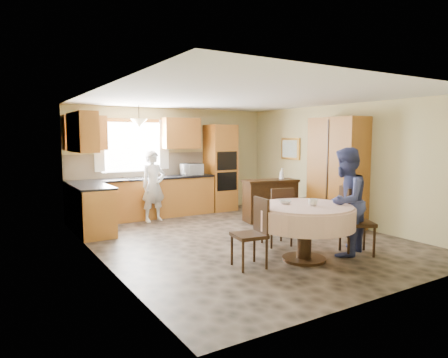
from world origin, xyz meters
TOP-DOWN VIEW (x-y plane):
  - floor at (0.00, 0.00)m, footprint 5.00×6.00m
  - ceiling at (0.00, 0.00)m, footprint 5.00×6.00m
  - wall_back at (0.00, 3.00)m, footprint 5.00×0.02m
  - wall_front at (0.00, -3.00)m, footprint 5.00×0.02m
  - wall_left at (-2.50, 0.00)m, footprint 0.02×6.00m
  - wall_right at (2.50, 0.00)m, footprint 0.02×6.00m
  - window at (-1.00, 2.98)m, footprint 1.40×0.03m
  - curtain_left at (-1.75, 2.93)m, footprint 0.22×0.02m
  - curtain_right at (-0.25, 2.93)m, footprint 0.22×0.02m
  - base_cab_back at (-0.85, 2.70)m, footprint 3.30×0.60m
  - counter_back at (-0.85, 2.70)m, footprint 3.30×0.64m
  - base_cab_left at (-2.20, 1.80)m, footprint 0.60×1.20m
  - counter_left at (-2.20, 1.80)m, footprint 0.64×1.20m
  - backsplash at (-0.85, 2.99)m, footprint 3.30×0.02m
  - wall_cab_left at (-2.05, 2.83)m, footprint 0.85×0.33m
  - wall_cab_right at (0.15, 2.83)m, footprint 0.90×0.33m
  - wall_cab_side at (-2.33, 1.80)m, footprint 0.33×1.20m
  - oven_tower at (1.15, 2.69)m, footprint 0.66×0.62m
  - oven_upper at (1.15, 2.38)m, footprint 0.56×0.01m
  - oven_lower at (1.15, 2.38)m, footprint 0.56×0.01m
  - pendant at (-1.00, 2.50)m, footprint 0.36×0.36m
  - sideboard at (1.40, 1.00)m, footprint 1.26×0.70m
  - space_heater at (2.15, 0.64)m, footprint 0.41×0.33m
  - cupboard at (2.22, -0.14)m, footprint 0.58×1.16m
  - dining_table at (0.08, -1.50)m, footprint 1.45×1.45m
  - chair_left at (-0.72, -1.34)m, footprint 0.48×0.48m
  - chair_back at (0.25, -0.69)m, footprint 0.51×0.51m
  - chair_right at (0.92, -1.64)m, footprint 0.62×0.62m
  - framed_picture at (2.47, 1.59)m, footprint 0.06×0.63m
  - microwave at (0.33, 2.65)m, footprint 0.53×0.40m
  - person_sink at (-0.78, 2.30)m, footprint 0.61×0.45m
  - person_dining at (0.80, -1.61)m, footprint 0.99×0.90m
  - bowl_sideboard at (1.07, 1.00)m, footprint 0.26×0.26m
  - bottle_sideboard at (1.71, 1.00)m, footprint 0.14×0.14m
  - cup_table at (0.13, -1.60)m, footprint 0.15×0.15m
  - bowl_table at (-0.10, -1.26)m, footprint 0.22×0.22m

SIDE VIEW (x-z plane):
  - floor at x=0.00m, z-range -0.01..0.01m
  - space_heater at x=2.15m, z-range 0.00..0.49m
  - sideboard at x=1.40m, z-range 0.00..0.85m
  - base_cab_back at x=-0.85m, z-range 0.00..0.88m
  - base_cab_left at x=-2.20m, z-range 0.00..0.88m
  - chair_left at x=-0.72m, z-range 0.05..1.03m
  - chair_back at x=0.25m, z-range 0.05..1.04m
  - chair_right at x=0.92m, z-range 0.06..1.11m
  - dining_table at x=0.08m, z-range 0.23..1.06m
  - oven_lower at x=1.15m, z-range 0.53..0.97m
  - person_sink at x=-0.78m, z-range 0.00..1.54m
  - person_dining at x=0.80m, z-range 0.00..1.66m
  - bowl_table at x=-0.10m, z-range 0.83..0.88m
  - bowl_sideboard at x=1.07m, z-range 0.85..0.90m
  - cup_table at x=0.13m, z-range 0.83..0.93m
  - counter_back at x=-0.85m, z-range 0.88..0.92m
  - counter_left at x=-2.20m, z-range 0.88..0.92m
  - bottle_sideboard at x=1.71m, z-range 0.85..1.14m
  - microwave at x=0.33m, z-range 0.92..1.19m
  - oven_tower at x=1.15m, z-range 0.00..2.12m
  - cupboard at x=2.22m, z-range 0.00..2.22m
  - backsplash at x=-0.85m, z-range 0.90..1.46m
  - wall_back at x=0.00m, z-range 0.00..2.50m
  - wall_front at x=0.00m, z-range 0.00..2.50m
  - wall_left at x=-2.50m, z-range 0.00..2.50m
  - wall_right at x=2.50m, z-range 0.00..2.50m
  - oven_upper at x=1.15m, z-range 1.02..1.48m
  - framed_picture at x=2.47m, z-range 1.28..1.80m
  - window at x=-1.00m, z-range 1.05..2.15m
  - curtain_left at x=-1.75m, z-range 1.08..2.22m
  - curtain_right at x=-0.25m, z-range 1.08..2.22m
  - wall_cab_left at x=-2.05m, z-range 1.55..2.27m
  - wall_cab_right at x=0.15m, z-range 1.55..2.27m
  - wall_cab_side at x=-2.33m, z-range 1.55..2.27m
  - pendant at x=-1.00m, z-range 2.03..2.21m
  - ceiling at x=0.00m, z-range 2.50..2.50m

